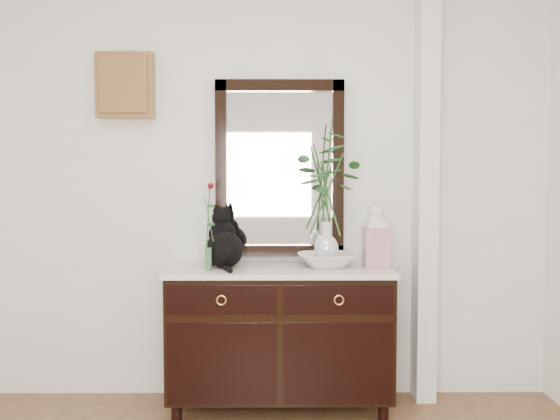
{
  "coord_description": "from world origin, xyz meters",
  "views": [
    {
      "loc": [
        0.07,
        -1.94,
        1.4
      ],
      "look_at": [
        0.1,
        1.63,
        1.2
      ],
      "focal_mm": 40.0,
      "sensor_mm": 36.0,
      "label": 1
    }
  ],
  "objects_px": {
    "cat": "(224,237)",
    "ginger_jar": "(376,235)",
    "sideboard": "(280,330)",
    "lotus_bowl": "(326,260)"
  },
  "relations": [
    {
      "from": "cat",
      "to": "ginger_jar",
      "type": "distance_m",
      "value": 0.9
    },
    {
      "from": "sideboard",
      "to": "ginger_jar",
      "type": "relative_size",
      "value": 3.46
    },
    {
      "from": "sideboard",
      "to": "cat",
      "type": "distance_m",
      "value": 0.65
    },
    {
      "from": "cat",
      "to": "sideboard",
      "type": "bearing_deg",
      "value": -22.94
    },
    {
      "from": "lotus_bowl",
      "to": "ginger_jar",
      "type": "height_order",
      "value": "ginger_jar"
    },
    {
      "from": "lotus_bowl",
      "to": "ginger_jar",
      "type": "relative_size",
      "value": 0.88
    },
    {
      "from": "sideboard",
      "to": "lotus_bowl",
      "type": "height_order",
      "value": "lotus_bowl"
    },
    {
      "from": "sideboard",
      "to": "lotus_bowl",
      "type": "xyz_separation_m",
      "value": [
        0.28,
        0.04,
        0.42
      ]
    },
    {
      "from": "lotus_bowl",
      "to": "cat",
      "type": "bearing_deg",
      "value": -179.27
    },
    {
      "from": "sideboard",
      "to": "ginger_jar",
      "type": "xyz_separation_m",
      "value": [
        0.57,
        0.01,
        0.57
      ]
    }
  ]
}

